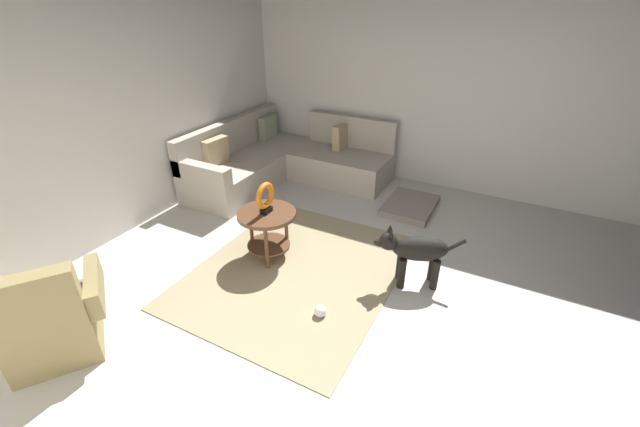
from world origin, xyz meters
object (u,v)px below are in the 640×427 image
sectional_couch (284,162)px  armchair (49,322)px  side_table (267,223)px  dog_bed_mat (410,206)px  dog_toy_ball (320,311)px  torus_sculpture (265,197)px  dog (415,251)px

sectional_couch → armchair: (-3.62, -0.21, 0.03)m
sectional_couch → side_table: sectional_couch is taller
side_table → dog_bed_mat: 2.06m
sectional_couch → armchair: bearing=-176.7°
side_table → dog_bed_mat: size_ratio=0.75×
dog_toy_ball → torus_sculpture: bearing=59.0°
armchair → sectional_couch: bearing=38.4°
side_table → dog_bed_mat: bearing=-30.3°
dog → side_table: bearing=75.8°
dog → sectional_couch: bearing=33.4°
torus_sculpture → armchair: bearing=159.1°
sectional_couch → torus_sculpture: (-1.76, -0.91, 0.42)m
armchair → dog_bed_mat: size_ratio=1.25×
sectional_couch → torus_sculpture: size_ratio=6.90×
dog_bed_mat → dog_toy_ball: (-2.29, 0.11, 0.01)m
armchair → dog: size_ratio=1.26×
sectional_couch → dog: (-1.48, -2.39, 0.09)m
torus_sculpture → dog: torus_sculpture is taller
dog_bed_mat → dog_toy_ball: 2.29m
sectional_couch → dog: bearing=-121.8°
sectional_couch → side_table: size_ratio=3.75×
side_table → dog: 1.50m
dog_toy_ball → sectional_couch: bearing=38.3°
torus_sculpture → dog: (0.28, -1.48, -0.33)m
dog → dog_toy_ball: 1.05m
dog_toy_ball → armchair: bearing=129.1°
torus_sculpture → sectional_couch: bearing=27.5°
sectional_couch → dog_toy_ball: bearing=-141.7°
armchair → torus_sculpture: bearing=14.3°
torus_sculpture → dog_bed_mat: 2.13m
sectional_couch → torus_sculpture: sectional_couch is taller
armchair → side_table: armchair is taller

